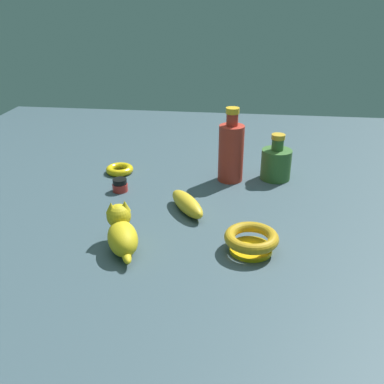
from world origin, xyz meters
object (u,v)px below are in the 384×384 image
bottle_short (276,163)px  bottle_tall (231,151)px  bowl (251,240)px  banana (187,204)px  cat_figurine (122,232)px  nail_polish_jar (120,185)px  bangle (120,169)px

bottle_short → bottle_tall: bottle_tall is taller
bowl → banana: 0.24m
bottle_tall → banana: (0.23, -0.10, -0.07)m
bowl → banana: (-0.17, -0.17, -0.01)m
bottle_short → banana: (0.25, -0.24, -0.03)m
bottle_short → bowl: size_ratio=1.17×
cat_figurine → nail_polish_jar: cat_figurine is taller
nail_polish_jar → bowl: bowl is taller
cat_figurine → banana: 0.23m
cat_figurine → bottle_short: 0.58m
cat_figurine → bowl: size_ratio=1.25×
bottle_short → banana: 0.35m
bottle_short → bangle: bearing=-88.3°
bottle_tall → bangle: size_ratio=2.59×
bottle_tall → banana: size_ratio=1.42×
nail_polish_jar → cat_figurine: bearing=16.6°
cat_figurine → banana: size_ratio=0.96×
nail_polish_jar → bowl: 0.47m
cat_figurine → bottle_tall: 0.48m
bowl → bottle_tall: bottle_tall is taller
banana → cat_figurine: bearing=115.0°
bowl → bottle_tall: size_ratio=0.54×
bangle → banana: size_ratio=0.55×
cat_figurine → bowl: 0.29m
bottle_tall → nail_polish_jar: bearing=-68.7°
bangle → bowl: bearing=45.5°
bowl → bottle_tall: (-0.40, -0.06, 0.07)m
bottle_short → banana: bottle_short is taller
bangle → nail_polish_jar: bearing=16.3°
nail_polish_jar → bottle_short: (-0.15, 0.45, 0.03)m
bottle_tall → cat_figurine: bearing=-27.8°
nail_polish_jar → bottle_short: 0.48m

